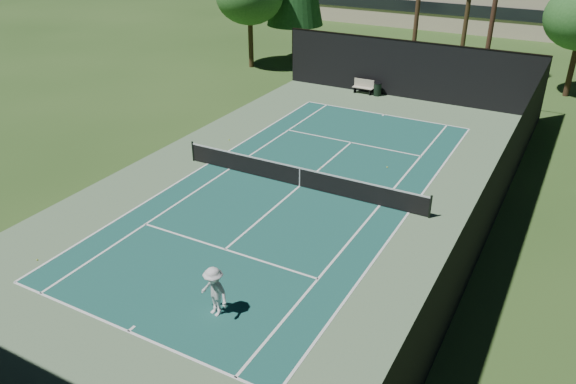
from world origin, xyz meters
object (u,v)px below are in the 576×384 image
at_px(player, 214,292).
at_px(tennis_ball_a, 37,260).
at_px(tennis_net, 300,176).
at_px(trash_bin, 378,89).
at_px(tennis_ball_b, 321,167).
at_px(tennis_ball_d, 229,140).
at_px(park_bench, 363,86).
at_px(tennis_ball_c, 387,167).

relative_size(player, tennis_ball_a, 29.09).
relative_size(tennis_net, trash_bin, 13.65).
relative_size(tennis_ball_b, tennis_ball_d, 0.84).
distance_m(tennis_ball_d, park_bench, 12.71).
height_order(player, tennis_ball_b, player).
distance_m(tennis_ball_d, trash_bin, 13.01).
distance_m(tennis_net, tennis_ball_b, 2.49).
height_order(park_bench, trash_bin, park_bench).
height_order(tennis_ball_b, tennis_ball_d, tennis_ball_d).
bearing_deg(tennis_ball_d, tennis_ball_b, -8.00).
bearing_deg(park_bench, tennis_ball_a, -96.54).
xyz_separation_m(tennis_ball_a, trash_bin, (4.08, 26.03, 0.45)).
relative_size(tennis_ball_a, tennis_ball_d, 0.85).
bearing_deg(tennis_ball_c, tennis_ball_d, -175.18).
relative_size(tennis_net, tennis_ball_c, 175.13).
relative_size(tennis_net, tennis_ball_a, 205.23).
height_order(tennis_ball_a, tennis_ball_c, tennis_ball_c).
distance_m(tennis_net, tennis_ball_c, 5.12).
distance_m(tennis_ball_a, tennis_ball_b, 14.22).
bearing_deg(tennis_net, trash_bin, 96.79).
relative_size(tennis_ball_d, trash_bin, 0.08).
relative_size(tennis_net, park_bench, 8.60).
bearing_deg(tennis_ball_a, tennis_ball_d, 91.80).
relative_size(player, tennis_ball_d, 24.78).
height_order(tennis_ball_a, tennis_ball_d, tennis_ball_d).
bearing_deg(player, tennis_net, 114.56).
bearing_deg(park_bench, tennis_ball_c, -62.52).
relative_size(tennis_net, tennis_ball_d, 174.83).
bearing_deg(park_bench, tennis_net, -79.29).
xyz_separation_m(tennis_net, tennis_ball_a, (-5.93, -10.51, -0.53)).
bearing_deg(tennis_ball_d, tennis_net, -27.56).
xyz_separation_m(player, tennis_ball_c, (1.06, 13.90, -0.88)).
relative_size(tennis_ball_b, trash_bin, 0.07).
xyz_separation_m(tennis_ball_a, tennis_ball_d, (-0.43, 13.83, 0.01)).
xyz_separation_m(tennis_ball_b, tennis_ball_c, (3.04, 1.68, 0.01)).
bearing_deg(tennis_ball_b, player, -80.82).
height_order(tennis_ball_c, park_bench, park_bench).
relative_size(player, tennis_ball_b, 29.49).
bearing_deg(trash_bin, tennis_net, -83.21).
distance_m(tennis_ball_b, tennis_ball_c, 3.47).
xyz_separation_m(tennis_ball_d, park_bench, (3.42, 12.23, 0.51)).
distance_m(tennis_net, tennis_ball_a, 12.08).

